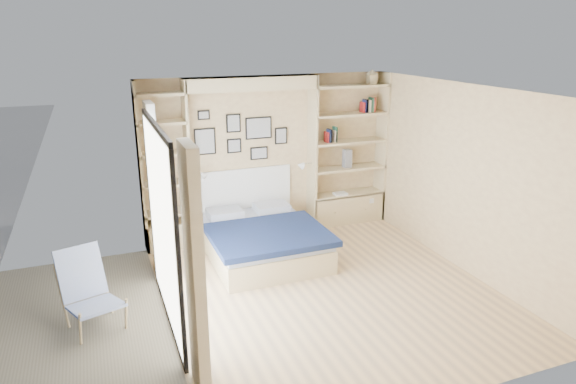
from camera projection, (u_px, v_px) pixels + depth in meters
name	position (u px, v px, depth m)	size (l,w,h in m)	color
ground	(326.00, 289.00, 6.54)	(4.50, 4.50, 0.00)	#DDB77D
room_shell	(259.00, 180.00, 7.43)	(4.50, 4.50, 4.50)	#D9BB81
bed	(262.00, 238.00, 7.43)	(1.61, 1.97, 1.07)	#CEBA82
photo_gallery	(240.00, 135.00, 7.87)	(1.48, 0.02, 0.82)	black
reading_lamps	(255.00, 170.00, 7.88)	(1.92, 0.12, 0.15)	silver
shelf_decor	(336.00, 125.00, 8.24)	(3.55, 0.23, 2.03)	#A51E1E
deck	(11.00, 349.00, 5.29)	(3.20, 4.00, 0.05)	#756B57
deck_chair	(88.00, 290.00, 5.65)	(0.74, 0.97, 0.86)	tan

